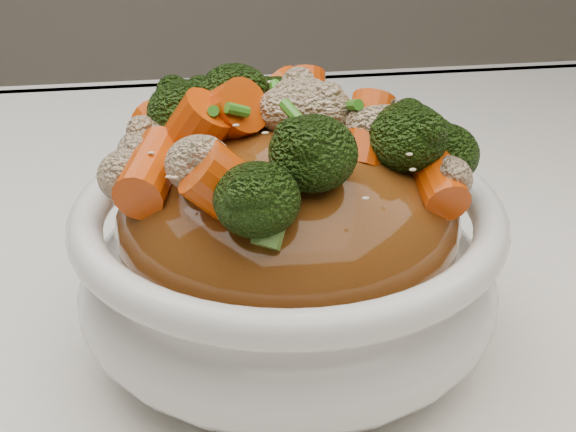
{
  "coord_description": "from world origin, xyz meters",
  "views": [
    {
      "loc": [
        -0.01,
        -0.41,
        1.03
      ],
      "look_at": [
        0.05,
        -0.03,
        0.82
      ],
      "focal_mm": 55.0,
      "sensor_mm": 36.0,
      "label": 1
    }
  ],
  "objects": [
    {
      "name": "bowl",
      "position": [
        0.05,
        -0.03,
        0.79
      ],
      "size": [
        0.28,
        0.28,
        0.08
      ],
      "primitive_type": null,
      "rotation": [
        0.0,
        0.0,
        -0.42
      ],
      "color": "white",
      "rests_on": "tablecloth"
    },
    {
      "name": "tablecloth",
      "position": [
        0.0,
        0.0,
        0.73
      ],
      "size": [
        1.2,
        0.8,
        0.04
      ],
      "primitive_type": "cube",
      "color": "white",
      "rests_on": "dining_table"
    },
    {
      "name": "scallions",
      "position": [
        0.05,
        -0.03,
        0.88
      ],
      "size": [
        0.17,
        0.17,
        0.02
      ],
      "primitive_type": null,
      "rotation": [
        0.0,
        0.0,
        -0.42
      ],
      "color": "#35821E",
      "rests_on": "sauce_base"
    },
    {
      "name": "sauce_base",
      "position": [
        0.05,
        -0.03,
        0.82
      ],
      "size": [
        0.23,
        0.23,
        0.09
      ],
      "primitive_type": "ellipsoid",
      "rotation": [
        0.0,
        0.0,
        -0.42
      ],
      "color": "#613210",
      "rests_on": "bowl"
    },
    {
      "name": "cauliflower",
      "position": [
        0.05,
        -0.03,
        0.88
      ],
      "size": [
        0.23,
        0.23,
        0.04
      ],
      "primitive_type": null,
      "rotation": [
        0.0,
        0.0,
        -0.42
      ],
      "color": "#CBB18B",
      "rests_on": "sauce_base"
    },
    {
      "name": "sesame_seeds",
      "position": [
        0.05,
        -0.03,
        0.88
      ],
      "size": [
        0.2,
        0.2,
        0.01
      ],
      "primitive_type": null,
      "rotation": [
        0.0,
        0.0,
        -0.42
      ],
      "color": "beige",
      "rests_on": "sauce_base"
    },
    {
      "name": "broccoli",
      "position": [
        0.05,
        -0.03,
        0.88
      ],
      "size": [
        0.23,
        0.23,
        0.04
      ],
      "primitive_type": null,
      "rotation": [
        0.0,
        0.0,
        -0.42
      ],
      "color": "black",
      "rests_on": "sauce_base"
    },
    {
      "name": "carrots",
      "position": [
        0.05,
        -0.03,
        0.88
      ],
      "size": [
        0.23,
        0.23,
        0.05
      ],
      "primitive_type": null,
      "rotation": [
        0.0,
        0.0,
        -0.42
      ],
      "color": "#CF4306",
      "rests_on": "sauce_base"
    }
  ]
}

